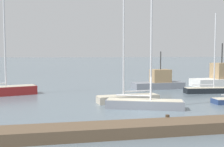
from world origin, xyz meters
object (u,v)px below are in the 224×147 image
object	(u,v)px
sailboat_1	(145,102)
fishing_boat_0	(159,82)
sailboat_2	(210,89)
sailboat_4	(0,90)
fishing_boat_1	(220,78)
sailboat_0	(128,96)

from	to	relation	value
sailboat_1	fishing_boat_0	bearing A→B (deg)	84.10
sailboat_1	sailboat_2	bearing A→B (deg)	54.82
sailboat_4	fishing_boat_1	xyz separation A→B (m)	(27.41, 3.54, 0.40)
sailboat_1	fishing_boat_0	distance (m)	12.78
sailboat_0	sailboat_2	bearing A→B (deg)	-167.22
sailboat_1	fishing_boat_1	size ratio (longest dim) A/B	1.14
sailboat_0	fishing_boat_1	xyz separation A→B (m)	(15.38, 9.80, 0.47)
fishing_boat_0	fishing_boat_1	size ratio (longest dim) A/B	0.84
sailboat_2	fishing_boat_0	distance (m)	6.30
sailboat_4	fishing_boat_1	world-z (taller)	sailboat_4
sailboat_0	sailboat_4	distance (m)	13.56
fishing_boat_0	fishing_boat_1	bearing A→B (deg)	4.50
sailboat_0	fishing_boat_0	bearing A→B (deg)	-133.23
sailboat_0	fishing_boat_1	world-z (taller)	sailboat_0
sailboat_1	sailboat_2	xyz separation A→B (m)	(9.76, 6.78, -0.04)
sailboat_1	sailboat_4	size ratio (longest dim) A/B	0.80
sailboat_1	sailboat_4	distance (m)	15.64
sailboat_0	fishing_boat_1	bearing A→B (deg)	-154.74
sailboat_4	fishing_boat_1	size ratio (longest dim) A/B	1.43
sailboat_2	fishing_boat_0	bearing A→B (deg)	136.63
sailboat_4	sailboat_1	bearing A→B (deg)	-52.91
fishing_boat_0	fishing_boat_1	world-z (taller)	fishing_boat_1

